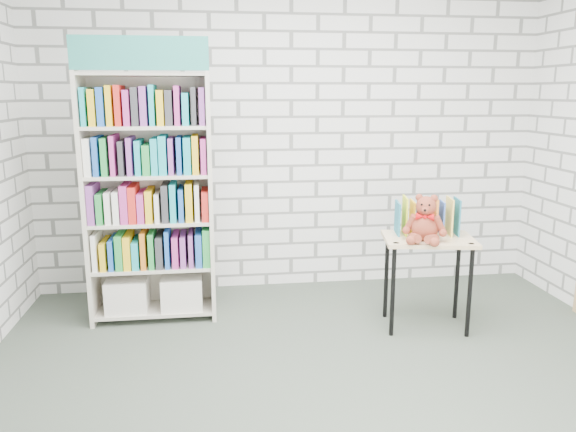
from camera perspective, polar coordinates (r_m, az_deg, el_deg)
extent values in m
plane|color=#3E473C|center=(3.52, 5.06, -17.50)|extent=(4.50, 4.50, 0.00)
cube|color=silver|center=(5.03, 0.33, 8.40)|extent=(4.50, 0.02, 2.80)
cube|color=silver|center=(1.25, 26.98, -5.46)|extent=(4.50, 0.02, 2.80)
cube|color=beige|center=(4.50, -19.67, 1.44)|extent=(0.03, 0.37, 1.91)
cube|color=beige|center=(4.40, -7.84, 1.81)|extent=(0.03, 0.37, 1.91)
cube|color=beige|center=(4.59, -13.60, 2.04)|extent=(0.95, 0.02, 1.91)
cube|color=teal|center=(4.18, -14.85, 15.72)|extent=(0.95, 0.02, 0.23)
cube|color=beige|center=(4.67, -13.25, -9.16)|extent=(0.89, 0.35, 0.03)
cube|color=beige|center=(4.55, -13.47, -4.94)|extent=(0.89, 0.35, 0.03)
cube|color=beige|center=(4.46, -13.71, -0.51)|extent=(0.89, 0.35, 0.03)
cube|color=beige|center=(4.39, -13.95, 4.08)|extent=(0.89, 0.35, 0.03)
cube|color=beige|center=(4.36, -14.20, 8.77)|extent=(0.89, 0.35, 0.03)
cube|color=beige|center=(4.35, -14.47, 13.78)|extent=(0.89, 0.35, 0.03)
cube|color=silver|center=(4.64, -15.96, -7.57)|extent=(0.32, 0.31, 0.25)
cube|color=silver|center=(4.60, -10.69, -7.49)|extent=(0.32, 0.31, 0.25)
cube|color=yellow|center=(4.50, -13.58, -3.27)|extent=(0.89, 0.31, 0.25)
cube|color=blue|center=(4.42, -13.81, 1.24)|extent=(0.89, 0.31, 0.25)
cube|color=green|center=(4.36, -14.06, 5.88)|extent=(0.89, 0.31, 0.25)
cube|color=orange|center=(4.34, -14.31, 10.60)|extent=(0.89, 0.31, 0.25)
cube|color=#D7B381|center=(4.30, 14.10, -2.31)|extent=(0.72, 0.56, 0.03)
cylinder|color=black|center=(4.18, 10.60, -7.59)|extent=(0.03, 0.03, 0.67)
cylinder|color=black|center=(4.51, 9.95, -6.06)|extent=(0.03, 0.03, 0.67)
cylinder|color=black|center=(4.30, 17.97, -7.44)|extent=(0.03, 0.03, 0.67)
cylinder|color=black|center=(4.62, 16.80, -5.97)|extent=(0.03, 0.03, 0.67)
cylinder|color=black|center=(4.09, 10.92, -2.73)|extent=(0.04, 0.04, 0.01)
cylinder|color=black|center=(4.20, 18.13, -2.71)|extent=(0.04, 0.04, 0.01)
cube|color=teal|center=(4.32, 11.05, -0.01)|extent=(0.05, 0.20, 0.27)
cube|color=#E8F426|center=(4.33, 11.78, -0.02)|extent=(0.05, 0.20, 0.27)
cube|color=yellow|center=(4.34, 12.50, -0.03)|extent=(0.05, 0.20, 0.27)
cube|color=black|center=(4.35, 13.21, -0.03)|extent=(0.05, 0.20, 0.27)
cube|color=white|center=(4.36, 13.93, -0.04)|extent=(0.05, 0.20, 0.27)
cube|color=orange|center=(4.37, 14.63, -0.04)|extent=(0.05, 0.20, 0.27)
cube|color=blue|center=(4.39, 15.34, -0.05)|extent=(0.05, 0.20, 0.27)
cube|color=#FFD654|center=(4.40, 16.04, -0.05)|extent=(0.05, 0.20, 0.27)
cube|color=teal|center=(4.41, 16.74, -0.06)|extent=(0.05, 0.20, 0.27)
ellipsoid|color=maroon|center=(4.18, 13.75, -1.06)|extent=(0.20, 0.17, 0.20)
sphere|color=maroon|center=(4.15, 13.85, 0.98)|extent=(0.14, 0.14, 0.14)
sphere|color=maroon|center=(4.15, 13.18, 1.84)|extent=(0.05, 0.05, 0.05)
sphere|color=maroon|center=(4.15, 14.63, 1.75)|extent=(0.05, 0.05, 0.05)
sphere|color=maroon|center=(4.09, 13.78, 0.57)|extent=(0.06, 0.06, 0.06)
sphere|color=black|center=(4.09, 13.46, 1.12)|extent=(0.02, 0.02, 0.02)
sphere|color=black|center=(4.08, 14.15, 1.07)|extent=(0.02, 0.02, 0.02)
sphere|color=black|center=(4.07, 13.75, 0.57)|extent=(0.02, 0.02, 0.02)
cylinder|color=maroon|center=(4.16, 12.37, -0.64)|extent=(0.10, 0.11, 0.14)
cylinder|color=maroon|center=(4.15, 15.13, -0.82)|extent=(0.12, 0.07, 0.14)
sphere|color=maroon|center=(4.17, 11.92, -1.42)|extent=(0.06, 0.06, 0.06)
sphere|color=maroon|center=(4.15, 15.47, -1.66)|extent=(0.06, 0.06, 0.06)
cylinder|color=maroon|center=(4.10, 12.80, -2.16)|extent=(0.08, 0.16, 0.08)
cylinder|color=maroon|center=(4.10, 14.39, -2.27)|extent=(0.15, 0.15, 0.08)
sphere|color=maroon|center=(4.04, 12.37, -2.43)|extent=(0.07, 0.07, 0.07)
sphere|color=maroon|center=(4.03, 14.67, -2.59)|extent=(0.07, 0.07, 0.07)
cone|color=red|center=(4.11, 13.28, -0.04)|extent=(0.07, 0.07, 0.05)
cone|color=red|center=(4.10, 14.21, -0.10)|extent=(0.07, 0.07, 0.05)
sphere|color=red|center=(4.10, 13.74, -0.08)|extent=(0.03, 0.03, 0.03)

